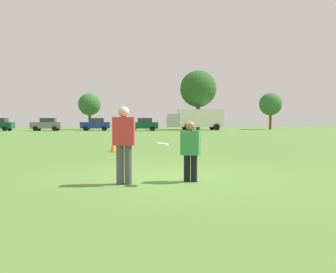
# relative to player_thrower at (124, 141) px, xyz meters

# --- Properties ---
(ground_plane) EXTENTS (147.33, 147.33, 0.00)m
(ground_plane) POSITION_rel_player_thrower_xyz_m (1.02, 0.90, -0.99)
(ground_plane) COLOR #517A33
(player_thrower) EXTENTS (0.51, 0.33, 1.75)m
(player_thrower) POSITION_rel_player_thrower_xyz_m (0.00, 0.00, 0.00)
(player_thrower) COLOR #4C4C51
(player_thrower) RESTS_ON ground
(player_defender) EXTENTS (0.50, 0.40, 1.41)m
(player_defender) POSITION_rel_player_thrower_xyz_m (1.54, 0.18, -0.20)
(player_defender) COLOR black
(player_defender) RESTS_ON ground
(frisbee) EXTENTS (0.27, 0.27, 0.06)m
(frisbee) POSITION_rel_player_thrower_xyz_m (0.86, -0.15, -0.07)
(frisbee) COLOR white
(traffic_cone) EXTENTS (0.32, 0.32, 0.48)m
(traffic_cone) POSITION_rel_player_thrower_xyz_m (-0.80, 8.02, -0.76)
(traffic_cone) COLOR #D8590C
(traffic_cone) RESTS_ON ground
(parked_car_center) EXTENTS (4.24, 2.29, 1.82)m
(parked_car_center) POSITION_rel_player_thrower_xyz_m (-12.48, 42.14, -0.06)
(parked_car_center) COLOR slate
(parked_car_center) RESTS_ON ground
(parked_car_mid_right) EXTENTS (4.24, 2.29, 1.82)m
(parked_car_mid_right) POSITION_rel_player_thrower_xyz_m (-5.62, 42.32, -0.06)
(parked_car_mid_right) COLOR navy
(parked_car_mid_right) RESTS_ON ground
(parked_car_near_right) EXTENTS (4.24, 2.29, 1.82)m
(parked_car_near_right) POSITION_rel_player_thrower_xyz_m (1.24, 40.62, -0.06)
(parked_car_near_right) COLOR #0C4C2D
(parked_car_near_right) RESTS_ON ground
(box_truck) EXTENTS (8.55, 3.15, 3.18)m
(box_truck) POSITION_rel_player_thrower_xyz_m (9.43, 43.77, 0.77)
(box_truck) COLOR white
(box_truck) RESTS_ON ground
(tree_west_maple) EXTENTS (3.66, 3.66, 5.95)m
(tree_west_maple) POSITION_rel_player_thrower_xyz_m (-7.39, 48.93, 3.11)
(tree_west_maple) COLOR brown
(tree_west_maple) RESTS_ON ground
(tree_center_elm) EXTENTS (5.79, 5.79, 9.40)m
(tree_center_elm) POSITION_rel_player_thrower_xyz_m (10.07, 45.83, 5.48)
(tree_center_elm) COLOR brown
(tree_center_elm) RESTS_ON ground
(tree_east_birch) EXTENTS (3.71, 3.71, 6.04)m
(tree_east_birch) POSITION_rel_player_thrower_xyz_m (22.30, 46.53, 3.17)
(tree_east_birch) COLOR brown
(tree_east_birch) RESTS_ON ground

